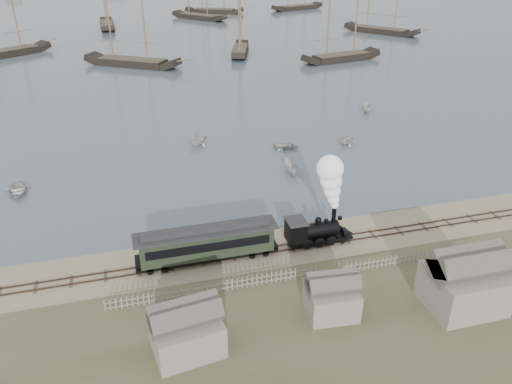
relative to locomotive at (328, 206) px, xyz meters
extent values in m
plane|color=tan|center=(-5.66, 2.00, -4.17)|extent=(600.00, 600.00, 0.00)
cube|color=#42525F|center=(-5.66, 172.00, -4.14)|extent=(600.00, 336.00, 0.06)
cube|color=#3D2A21|center=(-5.66, -0.50, -4.07)|extent=(120.00, 0.08, 0.12)
cube|color=#3D2A21|center=(-5.66, 0.50, -4.07)|extent=(120.00, 0.08, 0.12)
cube|color=#42352A|center=(-5.66, 0.00, -4.14)|extent=(120.00, 1.80, 0.06)
cube|color=black|center=(-0.74, 0.00, -3.48)|extent=(6.57, 1.93, 0.24)
cylinder|color=black|center=(-1.12, 0.00, -2.52)|extent=(4.06, 1.45, 1.45)
cube|color=black|center=(-3.25, 0.00, -2.32)|extent=(1.74, 2.13, 2.22)
cube|color=#292A2C|center=(-3.25, 0.00, -1.16)|extent=(1.93, 2.32, 0.12)
cylinder|color=black|center=(0.71, 0.00, -1.21)|extent=(0.43, 0.43, 1.55)
sphere|color=black|center=(-0.93, 0.00, -1.39)|extent=(0.62, 0.62, 0.62)
cone|color=black|center=(2.36, 0.00, -3.58)|extent=(1.35, 1.93, 1.93)
cube|color=black|center=(1.39, 0.00, -1.55)|extent=(0.34, 0.34, 0.34)
cube|color=black|center=(-12.14, 0.00, -3.48)|extent=(13.52, 2.22, 0.34)
cube|color=black|center=(-12.14, 0.00, -2.13)|extent=(12.55, 2.41, 2.41)
cube|color=black|center=(-12.14, -1.23, -1.89)|extent=(11.59, 0.06, 0.87)
cube|color=black|center=(-12.14, 1.23, -1.89)|extent=(11.59, 0.06, 0.87)
cube|color=#292A2C|center=(-12.14, 0.00, -0.88)|extent=(13.52, 2.61, 0.17)
cube|color=#292A2C|center=(-12.14, 0.00, -0.59)|extent=(12.07, 1.16, 0.43)
imported|color=beige|center=(-10.52, 3.24, -3.72)|extent=(3.69, 4.78, 0.91)
imported|color=beige|center=(-31.74, 19.59, -3.68)|extent=(4.57, 3.56, 0.87)
imported|color=beige|center=(-8.25, 29.15, -3.21)|extent=(4.20, 4.41, 1.81)
imported|color=beige|center=(1.89, 16.59, -3.39)|extent=(3.76, 1.44, 1.45)
imported|color=beige|center=(3.91, 24.52, -3.74)|extent=(3.50, 4.20, 0.75)
imported|color=beige|center=(13.01, 23.62, -3.38)|extent=(3.13, 3.38, 1.47)
imported|color=beige|center=(22.73, 36.69, -3.47)|extent=(3.57, 2.53, 1.29)
camera|label=1|loc=(-18.06, -39.28, 23.88)|focal=35.00mm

